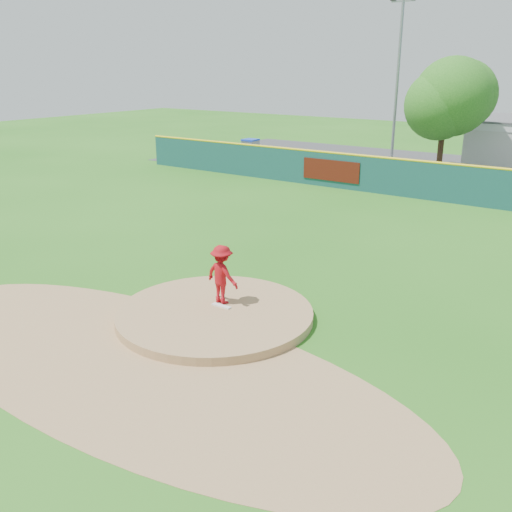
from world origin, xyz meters
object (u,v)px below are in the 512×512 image
Objects in this scene: deciduous_tree at (445,103)px; pitcher at (222,274)px; van at (462,178)px; playground_slide at (250,150)px; light_pole_left at (398,76)px.

pitcher is at bearing -85.70° from deciduous_tree.
van is 1.68× the size of playground_slide.
van is 16.05m from playground_slide.
light_pole_left is (-4.00, 2.00, 1.50)m from deciduous_tree.
pitcher is 24.76m from deciduous_tree.
light_pole_left reaches higher than playground_slide.
light_pole_left is at bearing -71.18° from pitcher.
deciduous_tree is (13.48, 1.91, 3.74)m from playground_slide.
van is (0.65, 20.98, -0.41)m from pitcher.
light_pole_left reaches higher than pitcher.
van is 10.03m from light_pole_left.
pitcher is 20.99m from van.
deciduous_tree is (-1.84, 24.45, 3.44)m from pitcher.
light_pole_left is at bearing 37.19° from van.
deciduous_tree is at bearing 23.01° from van.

